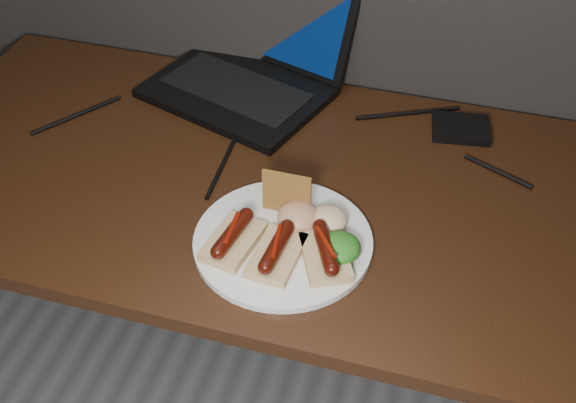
{
  "coord_description": "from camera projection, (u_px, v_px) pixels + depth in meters",
  "views": [
    {
      "loc": [
        0.34,
        0.42,
        1.62
      ],
      "look_at": [
        0.09,
        1.26,
        0.82
      ],
      "focal_mm": 45.0,
      "sensor_mm": 36.0,
      "label": 1
    }
  ],
  "objects": [
    {
      "name": "salad_greens",
      "position": [
        339.0,
        248.0,
        1.16
      ],
      "size": [
        0.07,
        0.07,
        0.04
      ],
      "primitive_type": "ellipsoid",
      "color": "#1B5110",
      "rests_on": "plate"
    },
    {
      "name": "salsa_mound",
      "position": [
        298.0,
        216.0,
        1.21
      ],
      "size": [
        0.07,
        0.07,
        0.04
      ],
      "primitive_type": "ellipsoid",
      "color": "#9D1A0F",
      "rests_on": "plate"
    },
    {
      "name": "desk",
      "position": [
        260.0,
        213.0,
        1.4
      ],
      "size": [
        1.4,
        0.7,
        0.75
      ],
      "color": "#321C0C",
      "rests_on": "ground"
    },
    {
      "name": "plate",
      "position": [
        283.0,
        241.0,
        1.21
      ],
      "size": [
        0.39,
        0.39,
        0.01
      ],
      "primitive_type": "cylinder",
      "rotation": [
        0.0,
        0.0,
        0.38
      ],
      "color": "silver",
      "rests_on": "desk"
    },
    {
      "name": "coleslaw_mound",
      "position": [
        328.0,
        219.0,
        1.21
      ],
      "size": [
        0.06,
        0.06,
        0.04
      ],
      "primitive_type": "ellipsoid",
      "color": "beige",
      "rests_on": "plate"
    },
    {
      "name": "crispbread",
      "position": [
        287.0,
        193.0,
        1.22
      ],
      "size": [
        0.09,
        0.01,
        0.08
      ],
      "primitive_type": "cube",
      "color": "#B07C30",
      "rests_on": "plate"
    },
    {
      "name": "hard_drive",
      "position": [
        461.0,
        128.0,
        1.44
      ],
      "size": [
        0.12,
        0.11,
        0.02
      ],
      "primitive_type": "cube",
      "rotation": [
        0.0,
        0.0,
        0.15
      ],
      "color": "black",
      "rests_on": "desk"
    },
    {
      "name": "desk_cables",
      "position": [
        288.0,
        137.0,
        1.42
      ],
      "size": [
        0.97,
        0.41,
        0.01
      ],
      "color": "black",
      "rests_on": "desk"
    },
    {
      "name": "bread_sausage_right",
      "position": [
        325.0,
        252.0,
        1.16
      ],
      "size": [
        0.11,
        0.13,
        0.04
      ],
      "color": "#E2C084",
      "rests_on": "plate"
    },
    {
      "name": "bread_sausage_left",
      "position": [
        233.0,
        238.0,
        1.18
      ],
      "size": [
        0.09,
        0.12,
        0.04
      ],
      "color": "#E2C084",
      "rests_on": "plate"
    },
    {
      "name": "bread_sausage_center",
      "position": [
        277.0,
        252.0,
        1.16
      ],
      "size": [
        0.08,
        0.12,
        0.04
      ],
      "color": "#E2C084",
      "rests_on": "plate"
    },
    {
      "name": "laptop",
      "position": [
        253.0,
        62.0,
        1.54
      ],
      "size": [
        0.45,
        0.44,
        0.25
      ],
      "color": "black",
      "rests_on": "desk"
    }
  ]
}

